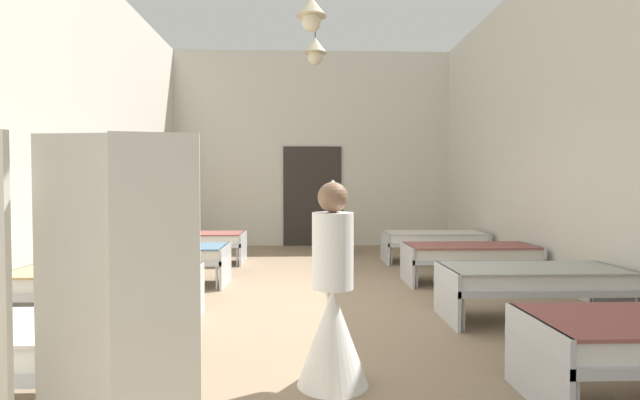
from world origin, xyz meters
The scene contains 11 objects.
ground_plane centered at (0.00, 0.00, -0.05)m, with size 7.23×11.35×0.10m, color #8C755B.
room_shell centered at (0.00, 1.36, 2.36)m, with size 7.03×10.95×4.70m.
bed_left_row_1 centered at (-2.27, -0.95, 0.44)m, with size 1.90×0.84×0.57m.
bed_right_row_1 centered at (2.27, -0.95, 0.44)m, with size 1.90×0.84×0.57m.
bed_left_row_2 centered at (-2.27, 0.95, 0.44)m, with size 1.90×0.84×0.57m.
bed_right_row_2 centered at (2.27, 0.95, 0.44)m, with size 1.90×0.84×0.57m.
bed_left_row_3 centered at (-2.27, 2.85, 0.44)m, with size 1.90×0.84×0.57m.
bed_right_row_3 centered at (2.27, 2.85, 0.44)m, with size 1.90×0.84×0.57m.
nurse_near_aisle centered at (0.03, -2.48, 0.53)m, with size 0.52×0.52×1.49m.
potted_plant centered at (0.51, 4.11, 0.79)m, with size 0.62×0.62×1.24m.
privacy_screen centered at (-1.32, -3.50, 0.85)m, with size 1.25×0.20×1.70m.
Camera 1 is at (-0.17, -5.78, 1.44)m, focal length 25.85 mm.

